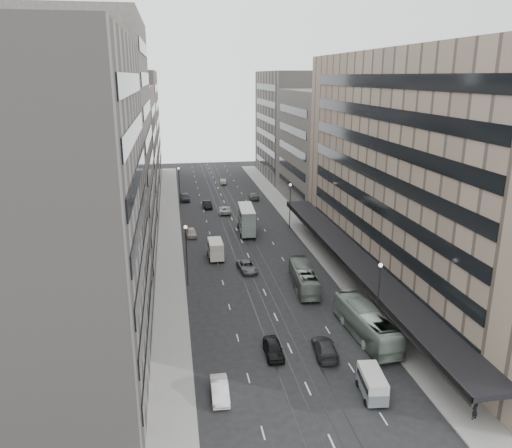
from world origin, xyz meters
TOP-DOWN VIEW (x-y plane):
  - ground at (0.00, 0.00)m, footprint 220.00×220.00m
  - sidewalk_right at (12.00, 37.50)m, footprint 4.00×125.00m
  - sidewalk_left at (-12.00, 37.50)m, footprint 4.00×125.00m
  - department_store at (21.45, 8.00)m, footprint 19.20×60.00m
  - building_right_mid at (21.50, 52.00)m, footprint 15.00×28.00m
  - building_right_far at (21.50, 82.00)m, footprint 15.00×32.00m
  - building_left_a at (-21.50, -8.00)m, footprint 15.00×28.00m
  - building_left_b at (-21.50, 19.00)m, footprint 15.00×26.00m
  - building_left_c at (-21.50, 46.00)m, footprint 15.00×28.00m
  - building_left_d at (-21.50, 79.00)m, footprint 15.00×38.00m
  - lamp_right_near at (9.70, -5.00)m, footprint 0.44×0.44m
  - lamp_right_far at (9.70, 35.00)m, footprint 0.44×0.44m
  - lamp_left_near at (-9.70, 12.00)m, footprint 0.44×0.44m
  - lamp_left_far at (-9.70, 55.00)m, footprint 0.44×0.44m
  - bus_near at (8.50, -5.15)m, footprint 3.57×11.96m
  - bus_far at (5.29, 8.53)m, footprint 3.33×10.68m
  - double_decker at (1.50, 33.39)m, footprint 3.08×8.76m
  - vw_microbus at (5.20, -14.91)m, footprint 2.31×4.38m
  - panel_van at (-5.11, 21.27)m, footprint 2.32×4.62m
  - sedan_0 at (-1.93, -7.03)m, footprint 1.88×4.43m
  - sedan_1 at (-7.87, -12.88)m, footprint 1.55×4.26m
  - sedan_2 at (-1.12, 15.62)m, footprint 2.80×5.09m
  - sedan_3 at (3.18, -7.77)m, footprint 2.60×5.31m
  - sedan_4 at (-8.31, 32.99)m, footprint 1.89×4.27m
  - sedan_5 at (-4.10, 52.11)m, footprint 1.91×4.65m
  - sedan_6 at (-0.85, 47.37)m, footprint 2.83×5.29m
  - sedan_7 at (6.87, 58.26)m, footprint 2.23×5.01m
  - sedan_8 at (-8.50, 59.24)m, footprint 2.11×5.03m
  - sedan_9 at (1.77, 75.78)m, footprint 1.85×4.30m
  - pedestrian at (12.12, -19.41)m, footprint 0.67×0.54m

SIDE VIEW (x-z plane):
  - ground at x=0.00m, z-range 0.00..0.00m
  - sidewalk_right at x=12.00m, z-range 0.00..0.15m
  - sidewalk_left at x=-12.00m, z-range 0.00..0.15m
  - sedan_2 at x=-1.12m, z-range 0.00..1.35m
  - sedan_9 at x=1.77m, z-range 0.00..1.38m
  - sedan_1 at x=-7.87m, z-range 0.00..1.39m
  - sedan_6 at x=-0.85m, z-range 0.00..1.42m
  - sedan_7 at x=6.87m, z-range 0.00..1.43m
  - sedan_4 at x=-8.31m, z-range 0.00..1.43m
  - sedan_3 at x=3.18m, z-range 0.00..1.49m
  - sedan_0 at x=-1.93m, z-range 0.00..1.49m
  - sedan_5 at x=-4.10m, z-range 0.00..1.50m
  - sedan_8 at x=-8.50m, z-range 0.00..1.70m
  - pedestrian at x=12.12m, z-range 0.15..1.77m
  - vw_microbus at x=5.20m, z-range 0.13..2.40m
  - bus_far at x=5.29m, z-range 0.00..2.93m
  - panel_van at x=-5.11m, z-range 0.15..3.04m
  - bus_near at x=8.50m, z-range 0.00..3.29m
  - double_decker at x=1.50m, z-range 0.19..4.91m
  - lamp_right_near at x=9.70m, z-range 1.04..9.36m
  - lamp_right_far at x=9.70m, z-range 1.04..9.36m
  - lamp_left_near at x=-9.70m, z-range 1.04..9.36m
  - lamp_left_far at x=-9.70m, z-range 1.04..9.36m
  - building_right_mid at x=21.50m, z-range 0.00..24.00m
  - building_left_c at x=-21.50m, z-range 0.00..25.00m
  - building_right_far at x=21.50m, z-range 0.00..28.00m
  - building_left_d at x=-21.50m, z-range 0.00..28.00m
  - department_store at x=21.45m, z-range -0.05..29.95m
  - building_left_a at x=-21.50m, z-range 0.00..30.00m
  - building_left_b at x=-21.50m, z-range 0.00..34.00m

